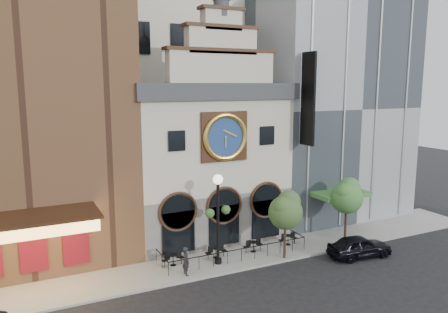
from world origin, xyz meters
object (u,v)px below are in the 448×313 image
bistro_3 (288,239)px  car_right (359,246)px  tree_left (286,210)px  bistro_1 (216,252)px  bistro_2 (253,246)px  pedestrian (186,261)px  lamppost (218,209)px  bistro_0 (173,259)px  tree_right (347,195)px

bistro_3 → car_right: size_ratio=0.34×
car_right → tree_left: 6.15m
bistro_1 → bistro_3: same height
bistro_2 → pedestrian: pedestrian is taller
bistro_3 → lamppost: 7.18m
bistro_0 → tree_right: (13.80, -1.29, 3.17)m
bistro_1 → tree_right: size_ratio=0.32×
car_right → tree_right: tree_right is taller
bistro_3 → pedestrian: (-8.92, -1.60, 0.48)m
car_right → pedestrian: 12.60m
bistro_1 → pedestrian: bearing=-149.5°
pedestrian → tree_right: tree_right is taller
bistro_0 → bistro_1: 3.15m
bistro_0 → tree_left: bearing=-16.1°
tree_left → bistro_2: bearing=127.2°
bistro_3 → lamppost: size_ratio=0.25×
bistro_1 → bistro_3: 6.02m
lamppost → bistro_1: bearing=61.8°
bistro_0 → tree_left: size_ratio=0.33×
bistro_3 → tree_right: (4.63, -1.10, 3.17)m
car_right → pedestrian: pedestrian is taller
bistro_2 → car_right: bearing=-30.5°
lamppost → pedestrian: bearing=-175.5°
pedestrian → bistro_1: bearing=-57.1°
tree_left → tree_right: bearing=8.0°
bistro_1 → tree_left: (4.40, -2.09, 3.05)m
lamppost → tree_right: 10.93m
bistro_2 → tree_left: size_ratio=0.33×
car_right → tree_left: (-5.08, 1.94, 2.86)m
bistro_3 → pedestrian: size_ratio=0.84×
bistro_2 → pedestrian: size_ratio=0.84×
bistro_0 → bistro_2: bearing=-2.4°
tree_left → bistro_3: bearing=50.6°
bistro_3 → tree_left: size_ratio=0.33×
tree_right → bistro_2: bearing=172.4°
bistro_3 → pedestrian: 9.08m
pedestrian → tree_left: 7.74m
car_right → lamppost: (-9.74, 3.11, 3.20)m
car_right → bistro_0: bearing=78.8°
bistro_3 → tree_right: tree_right is taller
lamppost → tree_right: lamppost is taller
bistro_0 → car_right: 13.28m
car_right → pedestrian: bearing=86.2°
car_right → tree_right: bearing=-15.9°
bistro_0 → bistro_3: (9.17, -0.19, 0.00)m
bistro_1 → bistro_3: (6.02, -0.11, 0.00)m
pedestrian → lamppost: lamppost is taller
lamppost → bistro_0: bearing=148.6°
bistro_3 → tree_left: tree_left is taller
bistro_0 → bistro_1: bearing=-1.5°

